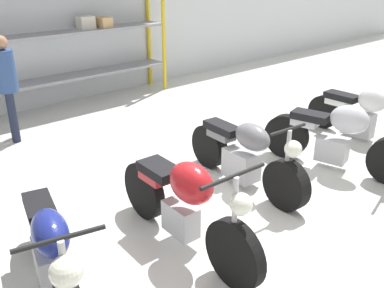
{
  "coord_description": "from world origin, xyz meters",
  "views": [
    {
      "loc": [
        -3.03,
        -3.05,
        2.66
      ],
      "look_at": [
        0.0,
        0.4,
        0.7
      ],
      "focal_mm": 40.0,
      "sensor_mm": 36.0,
      "label": 1
    }
  ],
  "objects_px": {
    "shelving_rack": "(46,31)",
    "motorcycle_blue": "(52,254)",
    "motorcycle_white": "(364,113)",
    "person_browsing": "(6,81)",
    "motorcycle_grey": "(245,155)",
    "motorcycle_red": "(185,202)",
    "motorcycle_silver": "(338,138)"
  },
  "relations": [
    {
      "from": "motorcycle_silver",
      "to": "motorcycle_white",
      "type": "distance_m",
      "value": 1.34
    },
    {
      "from": "shelving_rack",
      "to": "motorcycle_blue",
      "type": "distance_m",
      "value": 5.45
    },
    {
      "from": "motorcycle_red",
      "to": "motorcycle_grey",
      "type": "bearing_deg",
      "value": 112.1
    },
    {
      "from": "shelving_rack",
      "to": "person_browsing",
      "type": "relative_size",
      "value": 2.91
    },
    {
      "from": "shelving_rack",
      "to": "motorcycle_red",
      "type": "xyz_separation_m",
      "value": [
        -0.97,
        -5.07,
        -0.98
      ]
    },
    {
      "from": "shelving_rack",
      "to": "motorcycle_silver",
      "type": "height_order",
      "value": "shelving_rack"
    },
    {
      "from": "motorcycle_blue",
      "to": "shelving_rack",
      "type": "bearing_deg",
      "value": 168.9
    },
    {
      "from": "motorcycle_blue",
      "to": "motorcycle_red",
      "type": "distance_m",
      "value": 1.29
    },
    {
      "from": "motorcycle_white",
      "to": "person_browsing",
      "type": "height_order",
      "value": "person_browsing"
    },
    {
      "from": "motorcycle_blue",
      "to": "motorcycle_white",
      "type": "distance_m",
      "value": 5.27
    },
    {
      "from": "motorcycle_blue",
      "to": "motorcycle_grey",
      "type": "xyz_separation_m",
      "value": [
        2.69,
        0.29,
        -0.01
      ]
    },
    {
      "from": "motorcycle_grey",
      "to": "motorcycle_white",
      "type": "xyz_separation_m",
      "value": [
        2.58,
        -0.2,
        0.03
      ]
    },
    {
      "from": "motorcycle_red",
      "to": "person_browsing",
      "type": "xyz_separation_m",
      "value": [
        -0.22,
        3.97,
        0.47
      ]
    },
    {
      "from": "motorcycle_white",
      "to": "person_browsing",
      "type": "relative_size",
      "value": 1.17
    },
    {
      "from": "motorcycle_white",
      "to": "person_browsing",
      "type": "distance_m",
      "value": 5.61
    },
    {
      "from": "motorcycle_silver",
      "to": "person_browsing",
      "type": "xyz_separation_m",
      "value": [
        -2.92,
        4.0,
        0.51
      ]
    },
    {
      "from": "motorcycle_silver",
      "to": "motorcycle_white",
      "type": "bearing_deg",
      "value": 91.16
    },
    {
      "from": "shelving_rack",
      "to": "motorcycle_red",
      "type": "relative_size",
      "value": 2.31
    },
    {
      "from": "motorcycle_white",
      "to": "motorcycle_blue",
      "type": "bearing_deg",
      "value": -88.83
    },
    {
      "from": "motorcycle_silver",
      "to": "person_browsing",
      "type": "distance_m",
      "value": 4.98
    },
    {
      "from": "motorcycle_blue",
      "to": "motorcycle_grey",
      "type": "height_order",
      "value": "motorcycle_grey"
    },
    {
      "from": "person_browsing",
      "to": "shelving_rack",
      "type": "bearing_deg",
      "value": -120.0
    },
    {
      "from": "motorcycle_white",
      "to": "person_browsing",
      "type": "bearing_deg",
      "value": -130.85
    },
    {
      "from": "shelving_rack",
      "to": "motorcycle_silver",
      "type": "distance_m",
      "value": 5.48
    },
    {
      "from": "motorcycle_red",
      "to": "motorcycle_grey",
      "type": "height_order",
      "value": "motorcycle_red"
    },
    {
      "from": "motorcycle_white",
      "to": "motorcycle_grey",
      "type": "bearing_deg",
      "value": -94.23
    },
    {
      "from": "motorcycle_grey",
      "to": "motorcycle_white",
      "type": "bearing_deg",
      "value": 90.35
    },
    {
      "from": "shelving_rack",
      "to": "person_browsing",
      "type": "height_order",
      "value": "shelving_rack"
    },
    {
      "from": "motorcycle_red",
      "to": "motorcycle_grey",
      "type": "relative_size",
      "value": 1.04
    },
    {
      "from": "motorcycle_silver",
      "to": "motorcycle_red",
      "type": "bearing_deg",
      "value": -103.75
    },
    {
      "from": "motorcycle_red",
      "to": "motorcycle_silver",
      "type": "height_order",
      "value": "motorcycle_red"
    },
    {
      "from": "shelving_rack",
      "to": "motorcycle_red",
      "type": "height_order",
      "value": "shelving_rack"
    }
  ]
}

